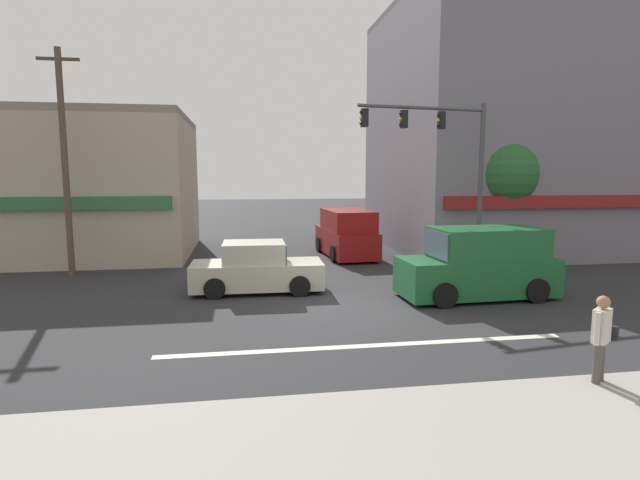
# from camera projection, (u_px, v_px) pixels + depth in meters

# --- Properties ---
(ground_plane) EXTENTS (120.00, 120.00, 0.00)m
(ground_plane) POSITION_uv_depth(u_px,v_px,m) (337.00, 304.00, 14.23)
(ground_plane) COLOR #2B2B2D
(lane_marking_stripe) EXTENTS (9.00, 0.24, 0.01)m
(lane_marking_stripe) POSITION_uv_depth(u_px,v_px,m) (367.00, 346.00, 10.81)
(lane_marking_stripe) COLOR silver
(lane_marking_stripe) RESTS_ON ground
(building_left_block) EXTENTS (12.52, 8.54, 6.31)m
(building_left_block) POSITION_uv_depth(u_px,v_px,m) (48.00, 186.00, 22.49)
(building_left_block) COLOR tan
(building_left_block) RESTS_ON ground
(building_right_corner) EXTENTS (13.56, 11.16, 11.87)m
(building_right_corner) POSITION_uv_depth(u_px,v_px,m) (524.00, 129.00, 25.10)
(building_right_corner) COLOR slate
(building_right_corner) RESTS_ON ground
(street_tree) EXTENTS (2.86, 2.86, 5.13)m
(street_tree) POSITION_uv_depth(u_px,v_px,m) (502.00, 175.00, 20.29)
(street_tree) COLOR #4C3823
(street_tree) RESTS_ON ground
(utility_pole_near_left) EXTENTS (1.40, 0.22, 8.04)m
(utility_pole_near_left) POSITION_uv_depth(u_px,v_px,m) (65.00, 160.00, 17.68)
(utility_pole_near_left) COLOR brown
(utility_pole_near_left) RESTS_ON ground
(utility_pole_far_right) EXTENTS (1.40, 0.22, 8.03)m
(utility_pole_far_right) POSITION_uv_depth(u_px,v_px,m) (477.00, 164.00, 22.97)
(utility_pole_far_right) COLOR brown
(utility_pole_far_right) RESTS_ON ground
(traffic_light_mast) EXTENTS (4.85, 0.83, 6.20)m
(traffic_light_mast) POSITION_uv_depth(u_px,v_px,m) (450.00, 157.00, 17.65)
(traffic_light_mast) COLOR #47474C
(traffic_light_mast) RESTS_ON ground
(sedan_approaching_near) EXTENTS (4.14, 1.96, 1.58)m
(sedan_approaching_near) POSITION_uv_depth(u_px,v_px,m) (257.00, 269.00, 15.73)
(sedan_approaching_near) COLOR #B7B29E
(sedan_approaching_near) RESTS_ON ground
(van_waiting_far) EXTENTS (4.67, 2.17, 2.11)m
(van_waiting_far) POSITION_uv_depth(u_px,v_px,m) (480.00, 265.00, 14.91)
(van_waiting_far) COLOR #1E6033
(van_waiting_far) RESTS_ON ground
(van_crossing_leftbound) EXTENTS (2.26, 4.71, 2.11)m
(van_crossing_leftbound) POSITION_uv_depth(u_px,v_px,m) (346.00, 234.00, 22.39)
(van_crossing_leftbound) COLOR maroon
(van_crossing_leftbound) RESTS_ON ground
(pedestrian_foreground_with_bag) EXTENTS (0.65, 0.50, 1.67)m
(pedestrian_foreground_with_bag) POSITION_uv_depth(u_px,v_px,m) (601.00, 337.00, 8.48)
(pedestrian_foreground_with_bag) COLOR #4C4742
(pedestrian_foreground_with_bag) RESTS_ON ground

